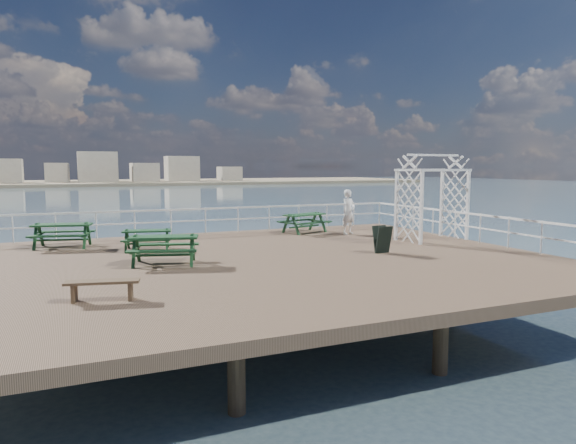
# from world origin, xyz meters

# --- Properties ---
(ground) EXTENTS (18.00, 14.00, 0.30)m
(ground) POSITION_xyz_m (0.00, 0.00, -0.15)
(ground) COLOR brown
(ground) RESTS_ON ground
(sea_backdrop) EXTENTS (300.00, 300.00, 9.20)m
(sea_backdrop) POSITION_xyz_m (12.54, 134.07, -0.51)
(sea_backdrop) COLOR #415A6D
(sea_backdrop) RESTS_ON ground
(railing) EXTENTS (17.77, 13.76, 1.10)m
(railing) POSITION_xyz_m (-0.07, 2.57, 0.87)
(railing) COLOR white
(railing) RESTS_ON ground
(picnic_table_a) EXTENTS (2.27, 1.99, 0.96)m
(picnic_table_a) POSITION_xyz_m (-5.65, 4.93, 0.61)
(picnic_table_a) COLOR #163C1D
(picnic_table_a) RESTS_ON ground
(picnic_table_b) EXTENTS (1.86, 1.62, 0.79)m
(picnic_table_b) POSITION_xyz_m (-2.96, 3.18, 0.50)
(picnic_table_b) COLOR #163C1D
(picnic_table_b) RESTS_ON ground
(picnic_table_c) EXTENTS (2.26, 2.01, 0.92)m
(picnic_table_c) POSITION_xyz_m (4.02, 5.34, 0.59)
(picnic_table_c) COLOR #163C1D
(picnic_table_c) RESTS_ON ground
(picnic_table_d) EXTENTS (2.31, 2.06, 0.95)m
(picnic_table_d) POSITION_xyz_m (-2.87, 0.33, 0.61)
(picnic_table_d) COLOR #163C1D
(picnic_table_d) RESTS_ON ground
(flat_bench_near) EXTENTS (1.58, 0.70, 0.44)m
(flat_bench_near) POSITION_xyz_m (-4.80, -3.36, 0.33)
(flat_bench_near) COLOR brown
(flat_bench_near) RESTS_ON ground
(trellis_arbor) EXTENTS (2.84, 1.75, 3.34)m
(trellis_arbor) POSITION_xyz_m (7.60, 1.28, 1.48)
(trellis_arbor) COLOR white
(trellis_arbor) RESTS_ON ground
(sandwich_board) EXTENTS (0.58, 0.45, 0.92)m
(sandwich_board) POSITION_xyz_m (4.13, -0.53, 0.45)
(sandwich_board) COLOR black
(sandwich_board) RESTS_ON ground
(person) EXTENTS (0.80, 0.64, 1.89)m
(person) POSITION_xyz_m (5.49, 4.08, 0.95)
(person) COLOR white
(person) RESTS_ON ground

